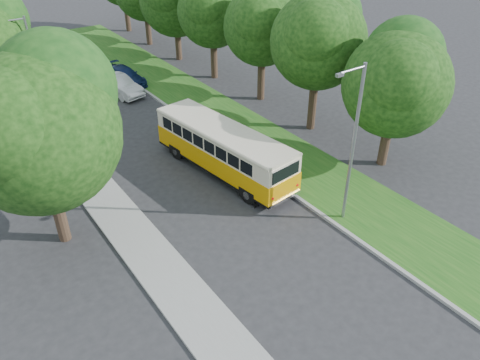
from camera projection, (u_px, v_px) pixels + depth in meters
ground at (244, 224)px, 23.01m from camera, size 120.00×120.00×0.00m
curb at (244, 160)px, 28.15m from camera, size 0.20×70.00×0.15m
grass_verge at (274, 149)px, 29.30m from camera, size 4.50×70.00×0.13m
sidewalk at (111, 208)px, 24.07m from camera, size 2.20×70.00×0.12m
treeline at (134, 18)px, 33.68m from camera, size 24.27×41.91×9.46m
lamppost_near at (352, 142)px, 20.99m from camera, size 1.71×0.16×8.00m
lamppost_far at (35, 71)px, 29.47m from camera, size 1.71×0.16×7.50m
warning_sign at (67, 128)px, 28.10m from camera, size 0.56×0.10×2.50m
vintage_bus at (224, 151)px, 26.34m from camera, size 3.63×9.85×2.86m
car_silver at (201, 130)px, 30.22m from camera, size 2.36×4.14×1.33m
car_white at (119, 86)px, 36.51m from camera, size 2.60×4.84×1.51m
car_blue at (124, 76)px, 38.48m from camera, size 2.57×4.99×1.39m
car_grey at (71, 53)px, 43.58m from camera, size 2.39×5.14×1.43m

